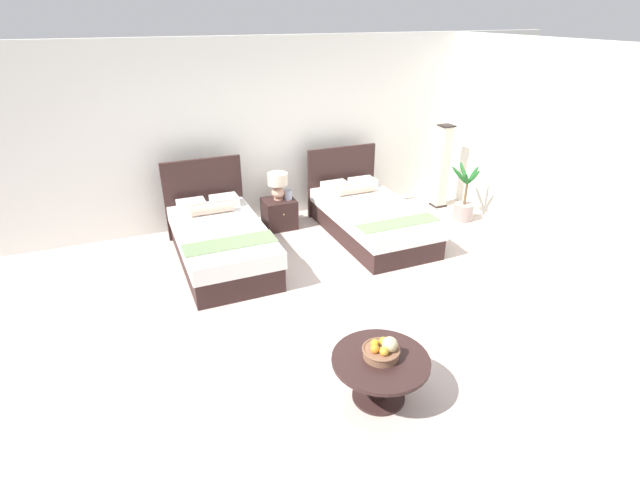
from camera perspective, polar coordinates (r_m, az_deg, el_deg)
ground_plane at (r=5.87m, az=2.68°, el=-6.82°), size 10.34×9.27×0.02m
wall_back at (r=7.81m, az=-6.13°, el=12.57°), size 10.34×0.12×2.79m
wall_side_right at (r=7.57m, az=25.68°, el=9.80°), size 0.12×4.87×2.79m
bed_near_window at (r=6.67m, az=-11.62°, el=-0.11°), size 1.16×2.13×1.18m
bed_near_corner at (r=7.37m, az=5.86°, el=2.69°), size 1.20×2.22×1.12m
nightstand at (r=7.63m, az=-4.80°, el=3.12°), size 0.49×0.45×0.46m
table_lamp at (r=7.48m, az=-4.99°, el=6.66°), size 0.31×0.31×0.42m
vase at (r=7.53m, az=-3.73°, el=5.34°), size 0.11×0.11×0.15m
coffee_table at (r=4.37m, az=7.09°, el=-14.82°), size 0.85×0.85×0.43m
fruit_bowl at (r=4.27m, az=7.35°, el=-12.71°), size 0.33×0.33×0.20m
floor_lamp_corner at (r=8.58m, az=14.17°, el=8.35°), size 0.23×0.23×1.42m
potted_palm at (r=8.23m, az=16.56°, el=3.95°), size 0.47×0.51×0.92m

